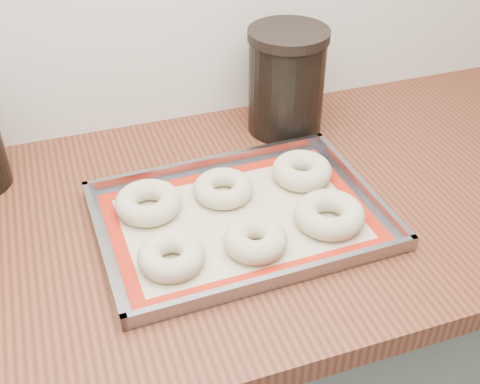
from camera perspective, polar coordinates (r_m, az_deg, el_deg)
name	(u,v)px	position (r m, az deg, el deg)	size (l,w,h in m)	color
countertop	(107,242)	(1.01, -12.48, -4.69)	(3.06, 0.68, 0.04)	brown
baking_tray	(240,218)	(0.99, 0.00, -2.47)	(0.47, 0.34, 0.03)	gray
baking_mat	(240,219)	(0.99, 0.00, -2.56)	(0.43, 0.30, 0.00)	#C6B793
bagel_front_left	(171,256)	(0.90, -6.53, -6.04)	(0.10, 0.10, 0.04)	beige
bagel_front_mid	(255,239)	(0.92, 1.48, -4.52)	(0.10, 0.10, 0.04)	beige
bagel_front_right	(329,215)	(0.98, 8.48, -2.13)	(0.11, 0.11, 0.04)	beige
bagel_back_left	(148,203)	(1.01, -8.70, -1.00)	(0.11, 0.11, 0.04)	beige
bagel_back_mid	(223,188)	(1.03, -1.61, 0.35)	(0.10, 0.10, 0.03)	beige
bagel_back_right	(302,171)	(1.07, 5.89, 2.03)	(0.11, 0.11, 0.04)	beige
canister_right	(287,81)	(1.19, 4.43, 10.46)	(0.16, 0.16, 0.21)	black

